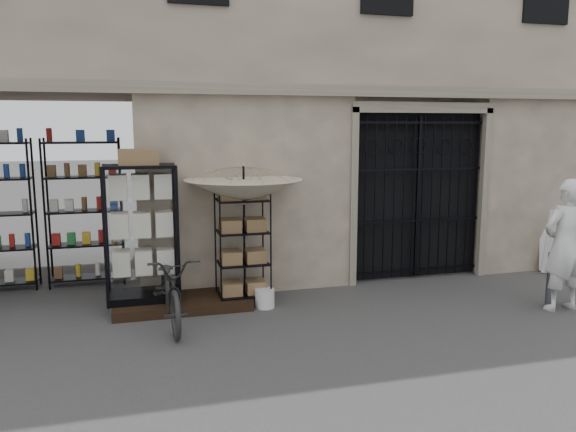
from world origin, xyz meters
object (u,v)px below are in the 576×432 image
object	(u,v)px
steel_bollard	(552,280)
easel_sign	(559,240)
wire_rack	(243,250)
bicycle	(172,323)
display_cabinet	(142,240)
shopkeeper	(559,309)
white_bucket	(265,298)
market_umbrella	(244,185)

from	to	relation	value
steel_bollard	easel_sign	size ratio (longest dim) A/B	0.68
wire_rack	bicycle	bearing A→B (deg)	-144.77
display_cabinet	easel_sign	world-z (taller)	display_cabinet
display_cabinet	steel_bollard	distance (m)	6.14
display_cabinet	bicycle	world-z (taller)	display_cabinet
display_cabinet	bicycle	bearing A→B (deg)	-58.24
shopkeeper	bicycle	bearing A→B (deg)	-13.08
bicycle	easel_sign	distance (m)	7.11
display_cabinet	wire_rack	bearing A→B (deg)	0.46
bicycle	white_bucket	bearing A→B (deg)	10.27
market_umbrella	easel_sign	size ratio (longest dim) A/B	2.09
market_umbrella	bicycle	size ratio (longest dim) A/B	1.32
shopkeeper	easel_sign	distance (m)	2.33
market_umbrella	steel_bollard	distance (m)	4.85
wire_rack	shopkeeper	size ratio (longest dim) A/B	0.88
white_bucket	shopkeeper	distance (m)	4.39
display_cabinet	bicycle	xyz separation A→B (m)	(0.35, -0.72, -1.05)
market_umbrella	shopkeeper	bearing A→B (deg)	-19.53
display_cabinet	wire_rack	size ratio (longest dim) A/B	1.26
wire_rack	steel_bollard	size ratio (longest dim) A/B	2.08
bicycle	wire_rack	bearing A→B (deg)	24.76
shopkeeper	steel_bollard	bearing A→B (deg)	-85.91
wire_rack	easel_sign	world-z (taller)	wire_rack
market_umbrella	shopkeeper	size ratio (longest dim) A/B	1.29
bicycle	easel_sign	size ratio (longest dim) A/B	1.58
steel_bollard	wire_rack	bearing A→B (deg)	163.40
steel_bollard	shopkeeper	bearing A→B (deg)	-82.15
easel_sign	wire_rack	bearing A→B (deg)	-153.57
steel_bollard	market_umbrella	bearing A→B (deg)	162.39
easel_sign	bicycle	bearing A→B (deg)	-149.19
wire_rack	steel_bollard	bearing A→B (deg)	-9.04
white_bucket	bicycle	xyz separation A→B (m)	(-1.39, -0.33, -0.14)
display_cabinet	shopkeeper	bearing A→B (deg)	-9.68
steel_bollard	easel_sign	world-z (taller)	easel_sign
wire_rack	market_umbrella	world-z (taller)	market_umbrella
steel_bollard	shopkeeper	distance (m)	0.45
market_umbrella	bicycle	world-z (taller)	market_umbrella
shopkeeper	easel_sign	size ratio (longest dim) A/B	1.62
white_bucket	bicycle	size ratio (longest dim) A/B	0.15
market_umbrella	white_bucket	world-z (taller)	market_umbrella
wire_rack	market_umbrella	distance (m)	0.98
easel_sign	steel_bollard	bearing A→B (deg)	-108.82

